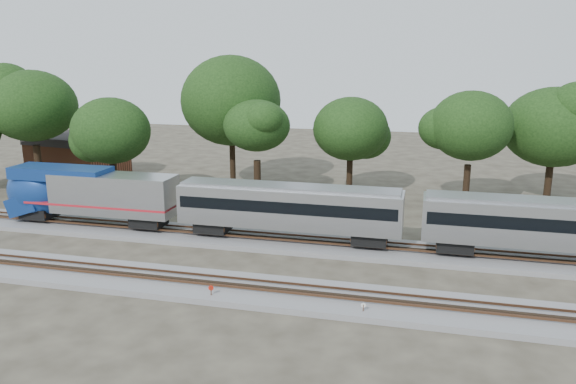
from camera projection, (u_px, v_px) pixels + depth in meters
The scene contains 14 objects.
ground at pixel (212, 266), 41.72m from camera, with size 160.00×160.00×0.00m, color #383328.
track_far at pixel (238, 238), 47.33m from camera, with size 160.00×5.00×0.73m.
track_near at pixel (190, 284), 37.90m from camera, with size 160.00×5.00×0.73m.
switch_stand_red at pixel (211, 291), 35.61m from camera, with size 0.33×0.10×1.06m.
switch_stand_white at pixel (363, 308), 33.39m from camera, with size 0.30×0.06×0.94m.
switch_lever at pixel (244, 303), 35.12m from camera, with size 0.50×0.30×0.30m, color #512D19.
brick_building at pixel (78, 156), 72.13m from camera, with size 12.05×9.33×5.30m.
tree_1 at pixel (32, 106), 63.16m from camera, with size 9.87×9.87×13.91m.
tree_2 at pixel (111, 131), 59.13m from camera, with size 7.63×7.63×10.75m.
tree_3 at pixel (231, 101), 64.18m from camera, with size 10.36×10.36×14.60m.
tree_4 at pixel (257, 126), 58.90m from camera, with size 8.18×8.18×11.54m.
tree_5 at pixel (351, 129), 60.54m from camera, with size 7.65×7.65×10.79m.
tree_6 at pixel (471, 126), 55.29m from camera, with size 8.61×8.61×12.14m.
tree_7 at pixel (554, 127), 58.05m from camera, with size 8.14×8.14×11.47m.
Camera 1 is at (15.03, -36.67, 15.25)m, focal length 35.00 mm.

